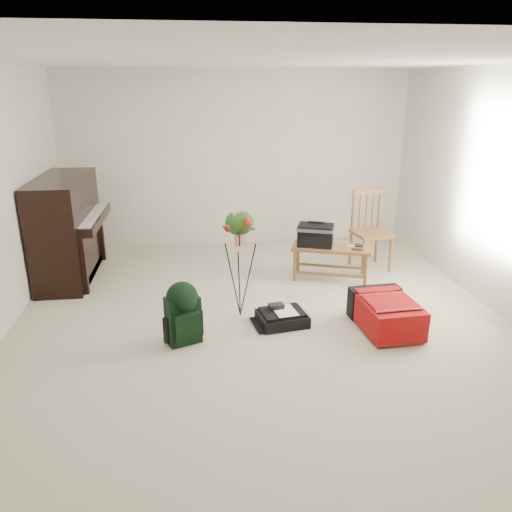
{
  "coord_description": "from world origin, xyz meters",
  "views": [
    {
      "loc": [
        -0.62,
        -4.52,
        2.31
      ],
      "look_at": [
        -0.01,
        0.35,
        0.6
      ],
      "focal_mm": 35.0,
      "sensor_mm": 36.0,
      "label": 1
    }
  ],
  "objects": [
    {
      "name": "green_backpack",
      "position": [
        -0.78,
        -0.3,
        0.33
      ],
      "size": [
        0.35,
        0.33,
        0.6
      ],
      "rotation": [
        0.0,
        0.0,
        0.38
      ],
      "color": "black",
      "rests_on": "floor"
    },
    {
      "name": "floor",
      "position": [
        0.0,
        0.0,
        0.0
      ],
      "size": [
        5.0,
        5.5,
        0.01
      ],
      "primitive_type": "cube",
      "color": "beige",
      "rests_on": "ground"
    },
    {
      "name": "wall_right",
      "position": [
        2.5,
        0.0,
        1.25
      ],
      "size": [
        0.04,
        5.5,
        2.5
      ],
      "primitive_type": "cube",
      "color": "beige",
      "rests_on": "floor"
    },
    {
      "name": "piano",
      "position": [
        -2.19,
        1.6,
        0.6
      ],
      "size": [
        0.71,
        1.5,
        1.25
      ],
      "color": "black",
      "rests_on": "floor"
    },
    {
      "name": "ceiling",
      "position": [
        0.0,
        0.0,
        2.5
      ],
      "size": [
        5.0,
        5.5,
        0.01
      ],
      "primitive_type": "cube",
      "color": "white",
      "rests_on": "wall_back"
    },
    {
      "name": "flower_stand",
      "position": [
        -0.2,
        0.22,
        0.57
      ],
      "size": [
        0.47,
        0.47,
        1.17
      ],
      "rotation": [
        0.0,
        0.0,
        0.35
      ],
      "color": "black",
      "rests_on": "floor"
    },
    {
      "name": "wall_back",
      "position": [
        0.0,
        2.75,
        1.25
      ],
      "size": [
        5.0,
        0.04,
        2.5
      ],
      "primitive_type": "cube",
      "color": "beige",
      "rests_on": "floor"
    },
    {
      "name": "bench",
      "position": [
        0.87,
        1.09,
        0.52
      ],
      "size": [
        1.02,
        0.67,
        0.73
      ],
      "rotation": [
        0.0,
        0.0,
        -0.34
      ],
      "color": "#9C6533",
      "rests_on": "floor"
    },
    {
      "name": "red_suitcase",
      "position": [
        1.2,
        -0.22,
        0.17
      ],
      "size": [
        0.56,
        0.79,
        0.32
      ],
      "rotation": [
        0.0,
        0.0,
        0.07
      ],
      "color": "red",
      "rests_on": "floor"
    },
    {
      "name": "black_duffel",
      "position": [
        0.2,
        -0.04,
        0.07
      ],
      "size": [
        0.53,
        0.45,
        0.2
      ],
      "rotation": [
        0.0,
        0.0,
        0.16
      ],
      "color": "black",
      "rests_on": "floor"
    },
    {
      "name": "dining_chair",
      "position": [
        1.63,
        1.46,
        0.5
      ],
      "size": [
        0.5,
        0.5,
        1.02
      ],
      "rotation": [
        0.0,
        0.0,
        0.14
      ],
      "color": "#9C6533",
      "rests_on": "floor"
    }
  ]
}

